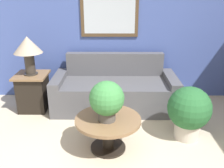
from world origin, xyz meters
name	(u,v)px	position (x,y,z in m)	size (l,w,h in m)	color
wall_back	(119,29)	(0.00, 2.87, 1.31)	(7.62, 0.09, 2.60)	#42569E
couch_main	(115,91)	(-0.08, 2.32, 0.31)	(2.11, 0.90, 0.91)	#4C4C51
coffee_table	(108,127)	(-0.17, 1.07, 0.33)	(0.85, 0.85, 0.45)	black
side_table	(33,92)	(-1.49, 2.23, 0.33)	(0.54, 0.54, 0.65)	black
table_lamp	(28,48)	(-1.49, 2.23, 1.10)	(0.47, 0.47, 0.64)	#2D2823
potted_plant_on_table	(107,100)	(-0.18, 1.02, 0.73)	(0.43, 0.43, 0.51)	#4C4742
potted_plant_floor	(189,111)	(0.94, 1.34, 0.42)	(0.60, 0.60, 0.76)	beige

